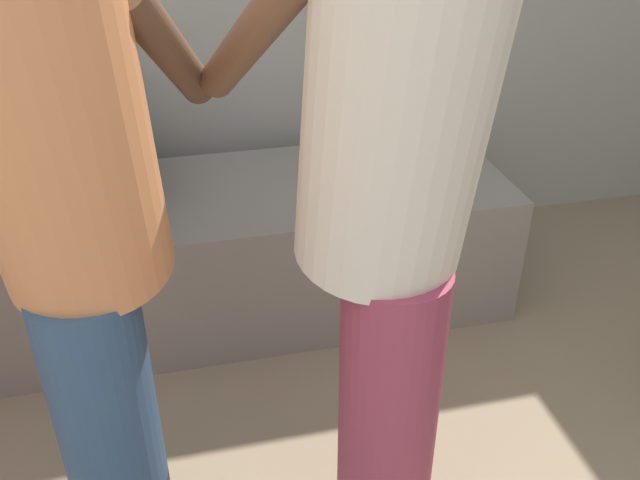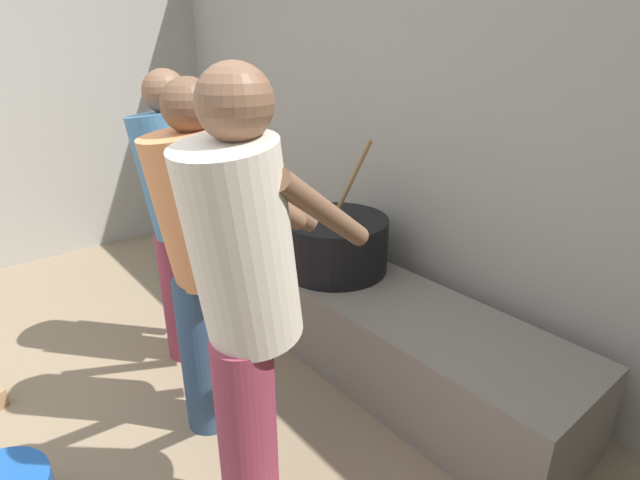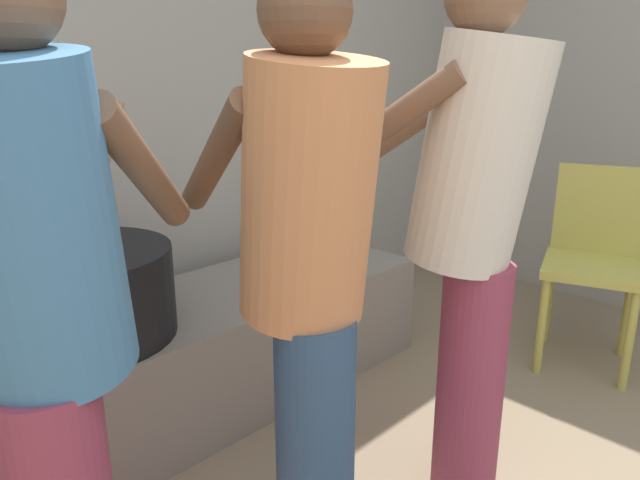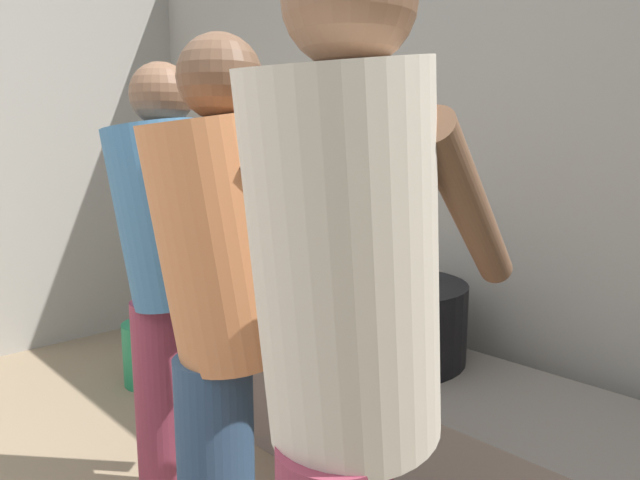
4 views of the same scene
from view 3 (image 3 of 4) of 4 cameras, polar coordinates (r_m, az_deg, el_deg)
The scene contains 7 objects.
block_enclosure_rear at distance 2.48m, azimuth -25.17°, elevation 12.84°, with size 5.38×0.20×2.42m, color #9E998E.
hearth_ledge at distance 2.40m, azimuth -11.31°, elevation -10.62°, with size 1.96×0.60×0.44m, color slate.
cooking_pot_main at distance 2.07m, azimuth -22.05°, elevation -4.84°, with size 0.59×0.59×0.75m.
cook_in_orange_shirt at distance 1.37m, azimuth -1.17°, elevation -2.22°, with size 0.49×0.70×1.52m.
cook_in_cream_shirt at distance 1.70m, azimuth 14.48°, elevation 2.45°, with size 0.48×0.72×1.58m.
cook_in_blue_shirt at distance 1.22m, azimuth -25.24°, elevation -6.36°, with size 0.69×0.66×1.52m.
chair_olive at distance 2.88m, azimuth 24.99°, elevation -1.43°, with size 0.51×0.51×0.88m.
Camera 3 is at (-0.89, 0.03, 1.30)m, focal length 33.06 mm.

